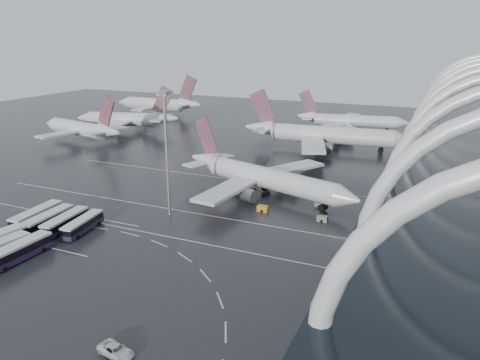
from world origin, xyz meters
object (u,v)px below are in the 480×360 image
at_px(airliner_gate_b, 323,135).
at_px(bus_row_near_a, 37,216).
at_px(jet_remote_west, 82,129).
at_px(jet_remote_far, 160,104).
at_px(gse_cart_belly_b, 319,204).
at_px(bus_row_near_b, 48,220).
at_px(gse_cart_belly_c, 263,209).
at_px(airliner_main, 262,177).
at_px(bus_row_near_c, 65,222).
at_px(airliner_gate_c, 349,121).
at_px(van_curve_a, 116,351).
at_px(bus_row_near_d, 83,224).
at_px(gse_cart_belly_d, 322,219).
at_px(floodlight_mast, 166,140).
at_px(jet_remote_mid, 129,119).
at_px(gse_cart_belly_e, 295,189).
at_px(bus_row_far_c, 18,251).

bearing_deg(airliner_gate_b, bus_row_near_a, -117.70).
xyz_separation_m(jet_remote_west, bus_row_near_a, (48.91, -69.00, -3.22)).
relative_size(jet_remote_far, bus_row_near_a, 3.58).
xyz_separation_m(jet_remote_west, gse_cart_belly_b, (103.15, -33.05, -4.49)).
relative_size(bus_row_near_b, gse_cart_belly_c, 5.33).
bearing_deg(airliner_main, bus_row_near_a, -116.68).
relative_size(jet_remote_west, bus_row_near_c, 3.46).
bearing_deg(airliner_gate_c, van_curve_a, -96.60).
distance_m(jet_remote_far, gse_cart_belly_b, 149.51).
height_order(airliner_gate_b, bus_row_near_d, airliner_gate_b).
distance_m(airliner_gate_c, gse_cart_belly_c, 106.52).
xyz_separation_m(bus_row_near_d, gse_cart_belly_d, (45.05, 26.39, -0.98)).
bearing_deg(van_curve_a, floodlight_mast, 36.66).
xyz_separation_m(bus_row_near_c, gse_cart_belly_d, (49.28, 27.03, -1.09)).
distance_m(jet_remote_far, van_curve_a, 193.61).
height_order(van_curve_a, gse_cart_belly_b, van_curve_a).
relative_size(jet_remote_west, bus_row_near_a, 3.28).
xyz_separation_m(airliner_gate_c, floodlight_mast, (-17.31, -117.39, 13.53)).
distance_m(jet_remote_mid, bus_row_near_d, 109.96).
relative_size(bus_row_near_a, bus_row_near_b, 1.02).
relative_size(airliner_gate_c, gse_cart_belly_e, 19.93).
relative_size(airliner_gate_c, bus_row_near_a, 3.56).
distance_m(floodlight_mast, gse_cart_belly_d, 39.13).
relative_size(airliner_gate_c, bus_row_near_d, 3.99).
bearing_deg(bus_row_near_c, jet_remote_mid, 24.32).
distance_m(airliner_gate_c, bus_row_near_a, 140.12).
distance_m(airliner_gate_b, bus_row_far_c, 113.48).
bearing_deg(floodlight_mast, airliner_main, 57.45).
bearing_deg(bus_row_near_b, jet_remote_west, 34.25).
relative_size(gse_cart_belly_c, gse_cart_belly_e, 1.03).
xyz_separation_m(jet_remote_west, bus_row_near_b, (53.00, -69.76, -3.25)).
height_order(bus_row_near_b, gse_cart_belly_d, bus_row_near_b).
bearing_deg(gse_cart_belly_e, floodlight_mast, -127.51).
height_order(bus_row_near_c, bus_row_far_c, bus_row_far_c).
bearing_deg(gse_cart_belly_d, bus_row_far_c, -138.17).
bearing_deg(gse_cart_belly_b, gse_cart_belly_d, -70.54).
bearing_deg(bus_row_near_c, bus_row_far_c, -174.74).
bearing_deg(gse_cart_belly_c, jet_remote_west, 155.65).
xyz_separation_m(jet_remote_west, gse_cart_belly_d, (106.29, -41.93, -4.41)).
height_order(jet_remote_mid, gse_cart_belly_e, jet_remote_mid).
bearing_deg(bus_row_near_d, gse_cart_belly_b, -57.73).
distance_m(airliner_gate_c, bus_row_near_c, 137.91).
bearing_deg(bus_row_near_d, bus_row_near_b, 92.17).
relative_size(van_curve_a, gse_cart_belly_c, 2.14).
relative_size(airliner_main, gse_cart_belly_d, 22.85).
xyz_separation_m(airliner_main, gse_cart_belly_d, (19.19, -11.86, -3.98)).
xyz_separation_m(van_curve_a, gse_cart_belly_b, (9.70, 65.06, -0.19)).
distance_m(bus_row_near_c, gse_cart_belly_d, 56.21).
bearing_deg(bus_row_near_c, floodlight_mast, -49.15).
height_order(jet_remote_far, bus_row_near_c, jet_remote_far).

